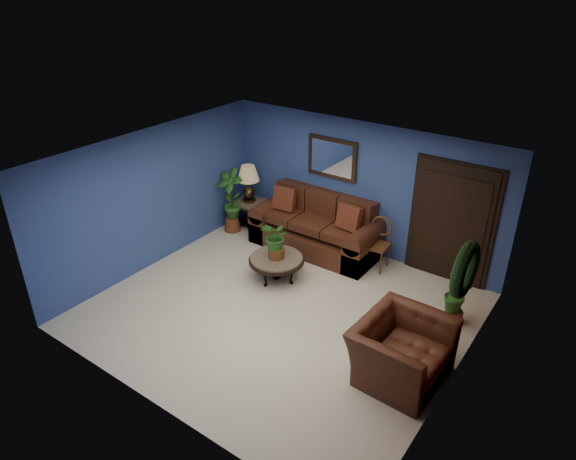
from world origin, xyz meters
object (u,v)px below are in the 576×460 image
Objects in this scene: armchair at (401,351)px; table_lamp at (248,179)px; sofa at (318,230)px; coffee_table at (276,260)px; end_table at (249,207)px; side_chair at (378,240)px.

table_lamp is at bearing 65.47° from armchair.
coffee_table is (0.02, -1.36, -0.01)m from sofa.
end_table reaches higher than coffee_table.
table_lamp is at bearing -45.00° from end_table.
coffee_table is at bearing 73.36° from armchair.
table_lamp is 0.78× the size of side_chair.
coffee_table is at bearing -89.32° from sofa.
armchair is (4.45, -2.29, -0.02)m from end_table.
side_chair reaches higher than end_table.
table_lamp reaches higher than sofa.
coffee_table is 0.77× the size of armchair.
sofa is 1.36m from coffee_table.
end_table is at bearing 135.00° from table_lamp.
end_table is at bearing 177.27° from side_chair.
table_lamp reaches higher than end_table.
end_table is (-1.67, -0.04, 0.06)m from sofa.
coffee_table is at bearing -38.09° from table_lamp.
end_table is at bearing -178.53° from sofa.
sofa is at bearing 1.47° from end_table.
sofa is 1.80m from table_lamp.
end_table is at bearing 65.47° from armchair.
side_chair is at bearing 35.61° from armchair.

